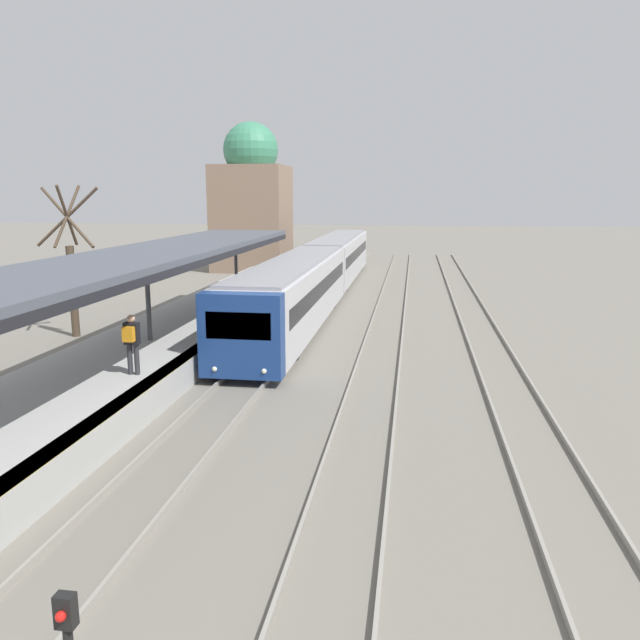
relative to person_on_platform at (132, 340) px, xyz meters
name	(u,v)px	position (x,y,z in m)	size (l,w,h in m)	color
platform_canopy	(147,255)	(-1.23, 4.03, 1.88)	(4.00, 26.37, 2.99)	#4C515B
person_on_platform	(132,340)	(0.00, 0.00, 0.00)	(0.40, 0.40, 1.66)	#2D2D33
train_near	(321,270)	(2.41, 18.62, -0.23)	(2.58, 33.19, 2.98)	navy
distant_domed_building	(252,203)	(-4.88, 31.71, 3.27)	(5.38, 5.38, 11.12)	#89705B
bare_tree_background	(71,267)	(-6.21, 7.86, 0.96)	(2.80, 1.75, 6.13)	#4C3D2D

